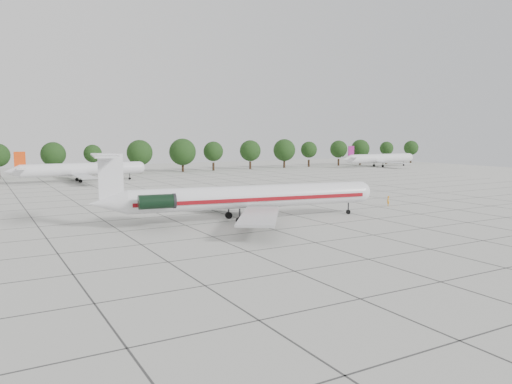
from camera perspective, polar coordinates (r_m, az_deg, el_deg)
ground at (r=65.69m, az=-1.53°, el=-3.21°), size 260.00×260.00×0.00m
apron_joints at (r=79.08m, az=-6.67°, el=-1.58°), size 170.00×170.00×0.02m
main_airliner at (r=64.39m, az=-2.07°, el=-0.57°), size 37.84×29.56×8.93m
ground_crew at (r=81.32m, az=14.85°, el=-0.98°), size 0.67×0.66×1.56m
bg_airliner_c at (r=125.57m, az=-19.29°, el=2.43°), size 28.24×27.20×7.40m
bg_airliner_e at (r=179.90m, az=14.02°, el=3.74°), size 28.24×27.20×7.40m
tree_line at (r=143.43m, az=-22.16°, el=4.01°), size 249.86×8.44×10.22m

